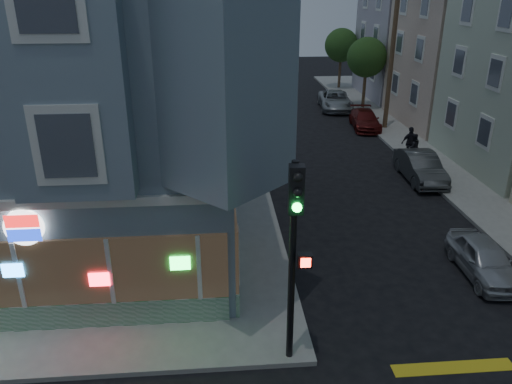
{
  "coord_description": "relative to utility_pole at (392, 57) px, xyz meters",
  "views": [
    {
      "loc": [
        0.58,
        -8.0,
        9.17
      ],
      "look_at": [
        1.84,
        7.15,
        2.78
      ],
      "focal_mm": 35.0,
      "sensor_mm": 36.0,
      "label": 1
    }
  ],
  "objects": [
    {
      "name": "corner_building",
      "position": [
        -18.0,
        -13.02,
        1.02
      ],
      "size": [
        14.6,
        14.6,
        11.4
      ],
      "color": "slate",
      "rests_on": "sidewalk_nw"
    },
    {
      "name": "row_house_c",
      "position": [
        7.5,
        1.0,
        -0.15
      ],
      "size": [
        12.0,
        8.6,
        9.0
      ],
      "primitive_type": "cube",
      "color": "tan",
      "rests_on": "sidewalk_ne"
    },
    {
      "name": "row_house_d",
      "position": [
        7.5,
        10.0,
        0.6
      ],
      "size": [
        12.0,
        8.6,
        10.5
      ],
      "primitive_type": "cube",
      "color": "gray",
      "rests_on": "sidewalk_ne"
    },
    {
      "name": "utility_pole",
      "position": [
        0.0,
        0.0,
        0.0
      ],
      "size": [
        2.2,
        0.3,
        9.0
      ],
      "color": "#4C3826",
      "rests_on": "sidewalk_ne"
    },
    {
      "name": "street_tree_near",
      "position": [
        0.2,
        6.0,
        -0.86
      ],
      "size": [
        3.0,
        3.0,
        5.3
      ],
      "color": "#4C3826",
      "rests_on": "sidewalk_ne"
    },
    {
      "name": "street_tree_far",
      "position": [
        0.2,
        14.0,
        -0.86
      ],
      "size": [
        3.0,
        3.0,
        5.3
      ],
      "color": "#4C3826",
      "rests_on": "sidewalk_ne"
    },
    {
      "name": "pedestrian_a",
      "position": [
        -0.7,
        -6.81,
        -3.9
      ],
      "size": [
        0.78,
        0.63,
        1.5
      ],
      "primitive_type": "imported",
      "rotation": [
        0.0,
        0.0,
        3.24
      ],
      "color": "black",
      "rests_on": "sidewalk_ne"
    },
    {
      "name": "pedestrian_b",
      "position": [
        -0.7,
        -6.31,
        -3.78
      ],
      "size": [
        1.07,
        0.55,
        1.74
      ],
      "primitive_type": "imported",
      "rotation": [
        0.0,
        0.0,
        3.27
      ],
      "color": "black",
      "rests_on": "sidewalk_ne"
    },
    {
      "name": "parked_car_a",
      "position": [
        -2.57,
        -18.12,
        -4.18
      ],
      "size": [
        1.6,
        3.68,
        1.23
      ],
      "primitive_type": "imported",
      "rotation": [
        0.0,
        0.0,
        -0.04
      ],
      "color": "#B1B4BA",
      "rests_on": "ground"
    },
    {
      "name": "parked_car_b",
      "position": [
        -1.3,
        -9.38,
        -4.09
      ],
      "size": [
        1.63,
        4.31,
        1.41
      ],
      "primitive_type": "imported",
      "rotation": [
        0.0,
        0.0,
        -0.03
      ],
      "color": "#3D4042",
      "rests_on": "ground"
    },
    {
      "name": "parked_car_c",
      "position": [
        -1.3,
        0.31,
        -4.19
      ],
      "size": [
        2.14,
        4.36,
        1.22
      ],
      "primitive_type": "imported",
      "rotation": [
        0.0,
        0.0,
        -0.1
      ],
      "color": "maroon",
      "rests_on": "ground"
    },
    {
      "name": "parked_car_d",
      "position": [
        -2.04,
        5.97,
        -4.1
      ],
      "size": [
        2.83,
        5.25,
        1.4
      ],
      "primitive_type": "imported",
      "rotation": [
        0.0,
        0.0,
        -0.1
      ],
      "color": "#9DA2A7",
      "rests_on": "ground"
    },
    {
      "name": "traffic_signal",
      "position": [
        -9.67,
        -21.84,
        -0.99
      ],
      "size": [
        0.63,
        0.61,
        5.4
      ],
      "rotation": [
        0.0,
        0.0,
        -0.07
      ],
      "color": "black",
      "rests_on": "sidewalk_nw"
    },
    {
      "name": "fire_hydrant",
      "position": [
        -0.7,
        -9.96,
        -4.18
      ],
      "size": [
        0.52,
        0.3,
        0.9
      ],
      "color": "white",
      "rests_on": "sidewalk_ne"
    }
  ]
}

